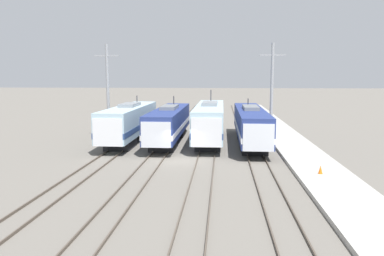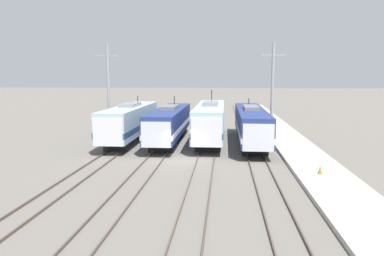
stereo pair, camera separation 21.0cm
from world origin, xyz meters
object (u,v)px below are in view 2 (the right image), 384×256
(locomotive_center_left, at_px, (169,124))
(catenary_tower_right, at_px, (272,91))
(locomotive_far_left, at_px, (129,122))
(locomotive_center_right, at_px, (210,122))
(catenary_tower_left, at_px, (108,90))
(traffic_cone, at_px, (320,170))
(locomotive_far_right, at_px, (251,125))

(locomotive_center_left, xyz_separation_m, catenary_tower_right, (10.96, 1.68, 3.48))
(locomotive_far_left, xyz_separation_m, catenary_tower_right, (15.28, 1.76, 3.36))
(locomotive_far_left, bearing_deg, locomotive_center_right, 5.26)
(locomotive_center_left, height_order, catenary_tower_right, catenary_tower_right)
(locomotive_center_right, xyz_separation_m, catenary_tower_left, (-11.40, 0.96, 3.30))
(locomotive_far_left, xyz_separation_m, traffic_cone, (16.88, -13.05, -1.56))
(locomotive_center_left, bearing_deg, locomotive_far_left, -178.95)
(locomotive_center_right, bearing_deg, locomotive_center_left, -170.59)
(locomotive_far_left, height_order, catenary_tower_left, catenary_tower_left)
(locomotive_far_left, relative_size, catenary_tower_right, 1.53)
(locomotive_far_left, bearing_deg, traffic_cone, -37.72)
(locomotive_center_left, distance_m, catenary_tower_right, 11.62)
(locomotive_far_left, bearing_deg, catenary_tower_left, 147.42)
(locomotive_center_right, bearing_deg, catenary_tower_left, 175.17)
(locomotive_far_right, bearing_deg, locomotive_center_left, 178.31)
(locomotive_center_right, distance_m, catenary_tower_left, 11.90)
(locomotive_far_left, height_order, locomotive_far_right, locomotive_far_left)
(locomotive_center_right, xyz_separation_m, locomotive_far_right, (4.32, -0.97, -0.16))
(traffic_cone, bearing_deg, locomotive_far_left, 142.28)
(locomotive_center_right, height_order, locomotive_far_right, locomotive_center_right)
(locomotive_center_left, relative_size, locomotive_far_right, 0.92)
(locomotive_far_left, distance_m, traffic_cone, 21.40)
(locomotive_center_left, distance_m, locomotive_center_right, 4.38)
(catenary_tower_left, bearing_deg, locomotive_far_left, -32.58)
(locomotive_center_right, relative_size, locomotive_far_right, 0.94)
(locomotive_center_left, height_order, catenary_tower_left, catenary_tower_left)
(locomotive_far_right, xyz_separation_m, catenary_tower_left, (-15.72, 1.93, 3.46))
(locomotive_far_left, xyz_separation_m, locomotive_center_left, (4.32, 0.08, -0.11))
(catenary_tower_left, relative_size, catenary_tower_right, 1.00)
(locomotive_far_right, bearing_deg, locomotive_center_right, 167.34)
(locomotive_center_left, bearing_deg, catenary_tower_left, 166.64)
(locomotive_far_right, relative_size, catenary_tower_left, 1.74)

